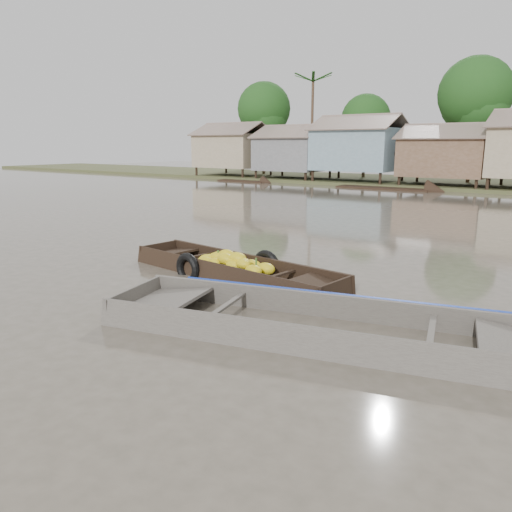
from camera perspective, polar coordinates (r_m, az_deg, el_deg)
The scene contains 3 objects.
ground at distance 10.42m, azimuth -3.08°, elevation -4.87°, with size 120.00×120.00×0.00m, color #524C3E.
banana_boat at distance 12.17m, azimuth -2.90°, elevation -1.39°, with size 6.12×2.12×0.86m.
viewer_boat at distance 8.54m, azimuth 7.46°, elevation -8.58°, with size 7.73×3.71×0.60m.
Camera 1 is at (6.23, -7.74, 3.15)m, focal length 35.00 mm.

